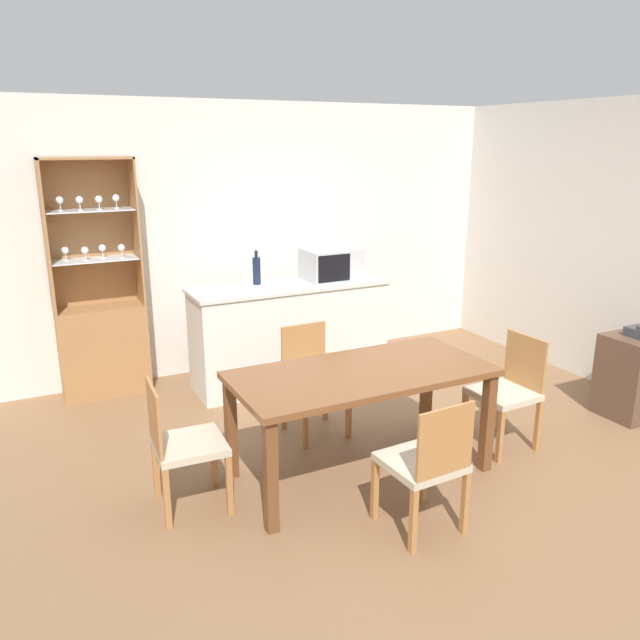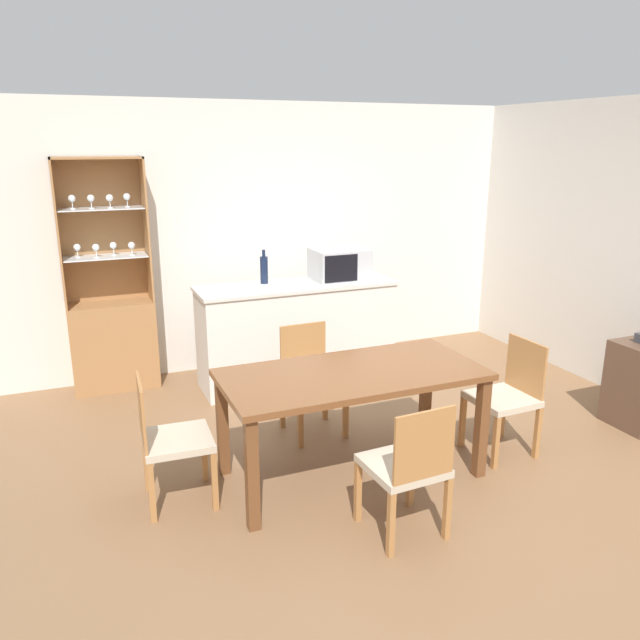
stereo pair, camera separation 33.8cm
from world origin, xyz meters
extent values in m
plane|color=brown|center=(0.00, 0.00, 0.00)|extent=(18.00, 18.00, 0.00)
cube|color=silver|center=(0.00, 2.63, 1.27)|extent=(6.80, 0.06, 2.55)
cube|color=silver|center=(0.00, 1.93, 0.45)|extent=(1.79, 0.53, 0.91)
cube|color=beige|center=(0.00, 1.93, 0.92)|extent=(1.82, 0.56, 0.03)
cube|color=#A37042|center=(-1.59, 2.43, 0.40)|extent=(0.74, 0.34, 0.80)
cube|color=#A37042|center=(-1.59, 2.59, 1.43)|extent=(0.74, 0.02, 1.26)
cube|color=#A37042|center=(-1.95, 2.43, 1.43)|extent=(0.02, 0.34, 1.26)
cube|color=#A37042|center=(-1.23, 2.43, 1.43)|extent=(0.02, 0.34, 1.26)
cube|color=#A37042|center=(-1.59, 2.43, 2.05)|extent=(0.74, 0.34, 0.02)
cube|color=white|center=(-1.59, 2.43, 1.21)|extent=(0.69, 0.30, 0.01)
cube|color=white|center=(-1.59, 2.43, 1.63)|extent=(0.69, 0.30, 0.01)
cylinder|color=white|center=(-1.81, 2.47, 1.22)|extent=(0.04, 0.04, 0.01)
cylinder|color=white|center=(-1.81, 2.47, 1.25)|extent=(0.01, 0.01, 0.06)
sphere|color=white|center=(-1.81, 2.47, 1.30)|extent=(0.06, 0.06, 0.06)
cylinder|color=white|center=(-1.81, 2.45, 1.64)|extent=(0.04, 0.04, 0.01)
cylinder|color=white|center=(-1.81, 2.45, 1.67)|extent=(0.01, 0.01, 0.06)
sphere|color=white|center=(-1.81, 2.45, 1.72)|extent=(0.06, 0.06, 0.06)
cylinder|color=white|center=(-1.66, 2.40, 1.22)|extent=(0.04, 0.04, 0.01)
cylinder|color=white|center=(-1.66, 2.40, 1.25)|extent=(0.01, 0.01, 0.06)
sphere|color=white|center=(-1.66, 2.40, 1.30)|extent=(0.06, 0.06, 0.06)
cylinder|color=white|center=(-1.66, 2.42, 1.64)|extent=(0.04, 0.04, 0.01)
cylinder|color=white|center=(-1.66, 2.42, 1.67)|extent=(0.01, 0.01, 0.06)
sphere|color=white|center=(-1.66, 2.42, 1.72)|extent=(0.06, 0.06, 0.06)
cylinder|color=white|center=(-1.51, 2.46, 1.22)|extent=(0.04, 0.04, 0.01)
cylinder|color=white|center=(-1.51, 2.46, 1.25)|extent=(0.01, 0.01, 0.06)
sphere|color=white|center=(-1.51, 2.46, 1.30)|extent=(0.06, 0.06, 0.06)
cylinder|color=white|center=(-1.51, 2.39, 1.64)|extent=(0.04, 0.04, 0.01)
cylinder|color=white|center=(-1.51, 2.39, 1.67)|extent=(0.01, 0.01, 0.06)
sphere|color=white|center=(-1.51, 2.39, 1.72)|extent=(0.06, 0.06, 0.06)
cylinder|color=white|center=(-1.37, 2.40, 1.22)|extent=(0.04, 0.04, 0.01)
cylinder|color=white|center=(-1.37, 2.40, 1.25)|extent=(0.01, 0.01, 0.06)
sphere|color=white|center=(-1.37, 2.40, 1.30)|extent=(0.06, 0.06, 0.06)
cylinder|color=white|center=(-1.37, 2.45, 1.64)|extent=(0.04, 0.04, 0.01)
cylinder|color=white|center=(-1.37, 2.45, 1.67)|extent=(0.01, 0.01, 0.06)
sphere|color=white|center=(-1.37, 2.45, 1.72)|extent=(0.06, 0.06, 0.06)
cube|color=brown|center=(-0.27, 0.18, 0.72)|extent=(1.70, 0.81, 0.04)
cube|color=brown|center=(-1.06, -0.17, 0.35)|extent=(0.07, 0.07, 0.70)
cube|color=brown|center=(0.52, -0.17, 0.35)|extent=(0.07, 0.07, 0.70)
cube|color=brown|center=(-1.06, 0.53, 0.35)|extent=(0.07, 0.07, 0.70)
cube|color=brown|center=(0.52, 0.53, 0.35)|extent=(0.07, 0.07, 0.70)
cube|color=#C1B299|center=(-0.27, 0.86, 0.41)|extent=(0.42, 0.42, 0.05)
cube|color=#A8703D|center=(-0.28, 1.06, 0.63)|extent=(0.38, 0.03, 0.39)
cube|color=#A8703D|center=(-0.08, 0.68, 0.20)|extent=(0.04, 0.04, 0.39)
cube|color=#A8703D|center=(-0.45, 0.67, 0.20)|extent=(0.04, 0.04, 0.39)
cube|color=#A8703D|center=(-0.09, 1.05, 0.20)|extent=(0.04, 0.04, 0.39)
cube|color=#A8703D|center=(-0.46, 1.04, 0.20)|extent=(0.04, 0.04, 0.39)
cube|color=#C1B299|center=(-0.27, -0.50, 0.41)|extent=(0.43, 0.43, 0.05)
cube|color=#A8703D|center=(-0.26, -0.70, 0.63)|extent=(0.38, 0.04, 0.39)
cube|color=#A8703D|center=(-0.46, -0.33, 0.20)|extent=(0.04, 0.04, 0.39)
cube|color=#A8703D|center=(-0.09, -0.31, 0.20)|extent=(0.04, 0.04, 0.39)
cube|color=#A8703D|center=(-0.45, -0.70, 0.20)|extent=(0.04, 0.04, 0.39)
cube|color=#A8703D|center=(-0.07, -0.68, 0.20)|extent=(0.04, 0.04, 0.39)
cube|color=#C1B299|center=(0.86, 0.06, 0.41)|extent=(0.43, 0.43, 0.05)
cube|color=#A8703D|center=(1.05, 0.06, 0.63)|extent=(0.03, 0.38, 0.39)
cube|color=#A8703D|center=(0.68, -0.13, 0.20)|extent=(0.04, 0.04, 0.39)
cube|color=#A8703D|center=(0.67, 0.24, 0.20)|extent=(0.04, 0.04, 0.39)
cube|color=#A8703D|center=(1.05, -0.12, 0.20)|extent=(0.04, 0.04, 0.39)
cube|color=#A8703D|center=(1.04, 0.25, 0.20)|extent=(0.04, 0.04, 0.39)
cube|color=#C1B299|center=(-1.40, 0.30, 0.41)|extent=(0.43, 0.43, 0.05)
cube|color=#A8703D|center=(-1.59, 0.31, 0.63)|extent=(0.04, 0.38, 0.39)
cube|color=#A8703D|center=(-1.20, 0.48, 0.20)|extent=(0.04, 0.04, 0.39)
cube|color=#A8703D|center=(-1.22, 0.11, 0.20)|extent=(0.04, 0.04, 0.39)
cube|color=#A8703D|center=(-1.57, 0.50, 0.20)|extent=(0.04, 0.04, 0.39)
cube|color=#A8703D|center=(-1.59, 0.13, 0.20)|extent=(0.04, 0.04, 0.39)
cube|color=#B7BABF|center=(0.44, 1.97, 1.08)|extent=(0.50, 0.39, 0.29)
cube|color=black|center=(0.37, 1.78, 1.08)|extent=(0.32, 0.01, 0.25)
cylinder|color=#141E38|center=(-0.26, 2.07, 1.06)|extent=(0.07, 0.07, 0.24)
cylinder|color=#141E38|center=(-0.26, 2.07, 1.21)|extent=(0.03, 0.03, 0.06)
camera|label=1|loc=(-2.22, -3.11, 2.18)|focal=35.00mm
camera|label=2|loc=(-1.91, -3.25, 2.18)|focal=35.00mm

